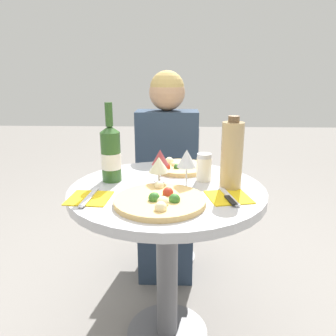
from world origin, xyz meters
name	(u,v)px	position (x,y,z in m)	size (l,w,h in m)	color
ground_plane	(167,335)	(0.00, 0.00, 0.00)	(12.00, 12.00, 0.00)	gray
dining_table	(167,223)	(0.00, 0.00, 0.58)	(0.79, 0.79, 0.74)	slate
chair_behind_diner	(168,195)	(-0.02, 0.74, 0.41)	(0.40, 0.40, 0.84)	#ADADB2
seated_diner	(167,181)	(-0.02, 0.61, 0.55)	(0.36, 0.41, 1.19)	#28384C
pizza_large	(160,200)	(-0.02, -0.17, 0.75)	(0.33, 0.33, 0.05)	#DBB26B
pizza_small_far	(180,167)	(0.05, 0.25, 0.75)	(0.26, 0.26, 0.05)	#DBB26B
wine_bottle	(111,153)	(-0.24, 0.07, 0.86)	(0.08, 0.08, 0.33)	#2D5623
tall_carafe	(232,155)	(0.25, 0.00, 0.87)	(0.09, 0.09, 0.29)	tan
sugar_shaker	(204,167)	(0.15, 0.09, 0.80)	(0.06, 0.06, 0.12)	silver
wine_glass_front_left	(159,165)	(-0.03, 0.00, 0.83)	(0.08, 0.08, 0.13)	silver
wine_glass_back_left	(160,158)	(-0.03, 0.08, 0.84)	(0.07, 0.07, 0.14)	silver
wine_glass_front_right	(187,159)	(0.08, 0.00, 0.85)	(0.08, 0.08, 0.16)	silver
place_setting_left	(89,198)	(-0.28, -0.14, 0.74)	(0.16, 0.19, 0.01)	gold
place_setting_right	(229,197)	(0.23, -0.11, 0.74)	(0.18, 0.19, 0.01)	gold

